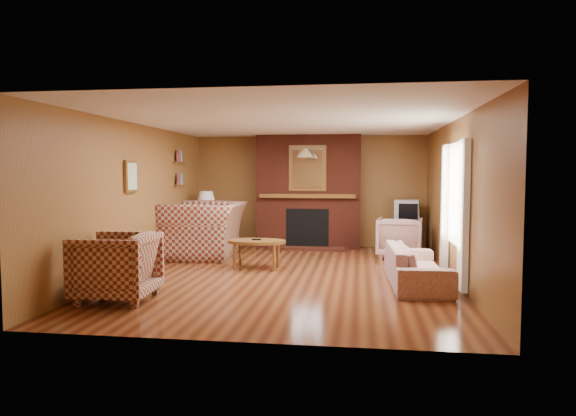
# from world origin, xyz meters

# --- Properties ---
(floor) EXTENTS (6.50, 6.50, 0.00)m
(floor) POSITION_xyz_m (0.00, 0.00, 0.00)
(floor) COLOR #4B2110
(floor) RESTS_ON ground
(ceiling) EXTENTS (6.50, 6.50, 0.00)m
(ceiling) POSITION_xyz_m (0.00, 0.00, 2.40)
(ceiling) COLOR white
(ceiling) RESTS_ON wall_back
(wall_back) EXTENTS (6.50, 0.00, 6.50)m
(wall_back) POSITION_xyz_m (0.00, 3.25, 1.20)
(wall_back) COLOR olive
(wall_back) RESTS_ON floor
(wall_front) EXTENTS (6.50, 0.00, 6.50)m
(wall_front) POSITION_xyz_m (0.00, -3.25, 1.20)
(wall_front) COLOR olive
(wall_front) RESTS_ON floor
(wall_left) EXTENTS (0.00, 6.50, 6.50)m
(wall_left) POSITION_xyz_m (-2.50, 0.00, 1.20)
(wall_left) COLOR olive
(wall_left) RESTS_ON floor
(wall_right) EXTENTS (0.00, 6.50, 6.50)m
(wall_right) POSITION_xyz_m (2.50, 0.00, 1.20)
(wall_right) COLOR olive
(wall_right) RESTS_ON floor
(fireplace) EXTENTS (2.20, 0.82, 2.40)m
(fireplace) POSITION_xyz_m (0.00, 2.98, 1.18)
(fireplace) COLOR #561E12
(fireplace) RESTS_ON floor
(window_right) EXTENTS (0.10, 1.85, 2.00)m
(window_right) POSITION_xyz_m (2.45, -0.20, 1.13)
(window_right) COLOR beige
(window_right) RESTS_ON wall_right
(bookshelf) EXTENTS (0.09, 0.55, 0.71)m
(bookshelf) POSITION_xyz_m (-2.44, 1.90, 1.67)
(bookshelf) COLOR brown
(bookshelf) RESTS_ON wall_left
(botanical_print) EXTENTS (0.05, 0.40, 0.50)m
(botanical_print) POSITION_xyz_m (-2.47, -0.30, 1.55)
(botanical_print) COLOR brown
(botanical_print) RESTS_ON wall_left
(pendant_light) EXTENTS (0.36, 0.36, 0.48)m
(pendant_light) POSITION_xyz_m (0.00, 2.30, 2.00)
(pendant_light) COLOR black
(pendant_light) RESTS_ON ceiling
(plaid_loveseat) EXTENTS (1.48, 1.67, 1.04)m
(plaid_loveseat) POSITION_xyz_m (-1.85, 1.54, 0.52)
(plaid_loveseat) COLOR maroon
(plaid_loveseat) RESTS_ON floor
(plaid_armchair) EXTENTS (0.98, 0.96, 0.85)m
(plaid_armchair) POSITION_xyz_m (-1.95, -1.89, 0.43)
(plaid_armchair) COLOR maroon
(plaid_armchair) RESTS_ON floor
(floral_sofa) EXTENTS (0.82, 1.94, 0.56)m
(floral_sofa) POSITION_xyz_m (1.90, -0.47, 0.28)
(floral_sofa) COLOR #C0B294
(floral_sofa) RESTS_ON floor
(floral_armchair) EXTENTS (0.92, 0.94, 0.76)m
(floral_armchair) POSITION_xyz_m (1.84, 1.92, 0.38)
(floral_armchair) COLOR #C0B294
(floral_armchair) RESTS_ON floor
(coffee_table) EXTENTS (0.99, 0.61, 0.50)m
(coffee_table) POSITION_xyz_m (-0.62, 0.46, 0.42)
(coffee_table) COLOR brown
(coffee_table) RESTS_ON floor
(side_table) EXTENTS (0.41, 0.41, 0.55)m
(side_table) POSITION_xyz_m (-2.10, 2.45, 0.27)
(side_table) COLOR brown
(side_table) RESTS_ON floor
(table_lamp) EXTENTS (0.41, 0.41, 0.67)m
(table_lamp) POSITION_xyz_m (-2.10, 2.45, 0.92)
(table_lamp) COLOR silver
(table_lamp) RESTS_ON side_table
(tv_stand) EXTENTS (0.60, 0.56, 0.60)m
(tv_stand) POSITION_xyz_m (2.05, 2.80, 0.30)
(tv_stand) COLOR black
(tv_stand) RESTS_ON floor
(crt_tv) EXTENTS (0.55, 0.55, 0.45)m
(crt_tv) POSITION_xyz_m (2.05, 2.79, 0.83)
(crt_tv) COLOR #A9ACB1
(crt_tv) RESTS_ON tv_stand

